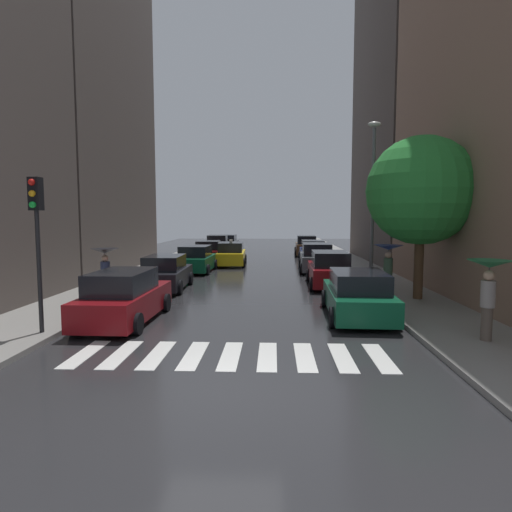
# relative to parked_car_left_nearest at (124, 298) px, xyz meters

# --- Properties ---
(ground_plane) EXTENTS (28.00, 72.00, 0.04)m
(ground_plane) POSITION_rel_parked_car_left_nearest_xyz_m (3.74, 18.50, -0.81)
(ground_plane) COLOR #27272A
(sidewalk_left) EXTENTS (3.00, 72.00, 0.15)m
(sidewalk_left) POSITION_rel_parked_car_left_nearest_xyz_m (-2.76, 18.50, -0.71)
(sidewalk_left) COLOR gray
(sidewalk_left) RESTS_ON ground
(sidewalk_right) EXTENTS (3.00, 72.00, 0.15)m
(sidewalk_right) POSITION_rel_parked_car_left_nearest_xyz_m (10.24, 18.50, -0.71)
(sidewalk_right) COLOR gray
(sidewalk_right) RESTS_ON ground
(crosswalk_stripes) EXTENTS (7.65, 2.20, 0.01)m
(crosswalk_stripes) POSITION_rel_parked_car_left_nearest_xyz_m (3.74, -3.26, -0.78)
(crosswalk_stripes) COLOR silver
(crosswalk_stripes) RESTS_ON ground
(building_left_mid) EXTENTS (6.00, 12.99, 25.82)m
(building_left_mid) POSITION_rel_parked_car_left_nearest_xyz_m (-7.26, 12.90, 12.12)
(building_left_mid) COLOR #564C47
(building_left_mid) RESTS_ON ground
(building_right_mid) EXTENTS (6.00, 13.52, 23.46)m
(building_right_mid) POSITION_rel_parked_car_left_nearest_xyz_m (14.74, 19.27, 10.95)
(building_right_mid) COLOR #564C47
(building_right_mid) RESTS_ON ground
(parked_car_left_nearest) EXTENTS (2.09, 4.70, 1.68)m
(parked_car_left_nearest) POSITION_rel_parked_car_left_nearest_xyz_m (0.00, 0.00, 0.00)
(parked_car_left_nearest) COLOR maroon
(parked_car_left_nearest) RESTS_ON ground
(parked_car_left_second) EXTENTS (2.11, 4.32, 1.60)m
(parked_car_left_second) POSITION_rel_parked_car_left_nearest_xyz_m (-0.25, 6.25, -0.03)
(parked_car_left_second) COLOR black
(parked_car_left_second) RESTS_ON ground
(parked_car_left_third) EXTENTS (2.18, 4.28, 1.64)m
(parked_car_left_third) POSITION_rel_parked_car_left_nearest_xyz_m (0.01, 12.68, -0.02)
(parked_car_left_third) COLOR #0C4C2D
(parked_car_left_third) RESTS_ON ground
(parked_car_left_fourth) EXTENTS (2.22, 4.10, 1.62)m
(parked_car_left_fourth) POSITION_rel_parked_car_left_nearest_xyz_m (-0.11, 18.50, -0.03)
(parked_car_left_fourth) COLOR maroon
(parked_car_left_fourth) RESTS_ON ground
(parked_car_left_fifth) EXTENTS (2.16, 4.50, 1.82)m
(parked_car_left_fifth) POSITION_rel_parked_car_left_nearest_xyz_m (-0.16, 24.29, 0.06)
(parked_car_left_fifth) COLOR brown
(parked_car_left_fifth) RESTS_ON ground
(parked_car_left_sixth) EXTENTS (2.11, 4.54, 1.58)m
(parked_car_left_sixth) POSITION_rel_parked_car_left_nearest_xyz_m (0.04, 30.75, -0.04)
(parked_car_left_sixth) COLOR #474C51
(parked_car_left_sixth) RESTS_ON ground
(parked_car_right_nearest) EXTENTS (2.28, 4.71, 1.57)m
(parked_car_right_nearest) POSITION_rel_parked_car_left_nearest_xyz_m (7.62, 1.00, -0.04)
(parked_car_right_nearest) COLOR #0C4C2D
(parked_car_right_nearest) RESTS_ON ground
(parked_car_right_second) EXTENTS (2.20, 4.69, 1.71)m
(parked_car_right_second) POSITION_rel_parked_car_left_nearest_xyz_m (7.52, 7.57, 0.01)
(parked_car_right_second) COLOR maroon
(parked_car_right_second) RESTS_ON ground
(parked_car_right_third) EXTENTS (2.25, 4.75, 1.76)m
(parked_car_right_third) POSITION_rel_parked_car_left_nearest_xyz_m (7.45, 13.39, 0.03)
(parked_car_right_third) COLOR #474C51
(parked_car_right_third) RESTS_ON ground
(parked_car_right_fourth) EXTENTS (2.12, 4.46, 1.64)m
(parked_car_right_fourth) POSITION_rel_parked_car_left_nearest_xyz_m (7.71, 18.96, -0.02)
(parked_car_right_fourth) COLOR navy
(parked_car_right_fourth) RESTS_ON ground
(parked_car_right_fifth) EXTENTS (2.14, 4.75, 1.77)m
(parked_car_right_fifth) POSITION_rel_parked_car_left_nearest_xyz_m (7.65, 24.68, 0.04)
(parked_car_right_fifth) COLOR brown
(parked_car_right_fifth) RESTS_ON ground
(taxi_midroad) EXTENTS (2.19, 4.51, 1.81)m
(taxi_midroad) POSITION_rel_parked_car_left_nearest_xyz_m (1.80, 16.48, -0.02)
(taxi_midroad) COLOR yellow
(taxi_midroad) RESTS_ON ground
(pedestrian_foreground) EXTENTS (1.08, 1.08, 2.11)m
(pedestrian_foreground) POSITION_rel_parked_car_left_nearest_xyz_m (10.35, -2.15, 0.93)
(pedestrian_foreground) COLOR brown
(pedestrian_foreground) RESTS_ON sidewalk_right
(pedestrian_near_tree) EXTENTS (1.14, 1.14, 2.10)m
(pedestrian_near_tree) POSITION_rel_parked_car_left_nearest_xyz_m (9.41, 4.06, 0.95)
(pedestrian_near_tree) COLOR black
(pedestrian_near_tree) RESTS_ON sidewalk_right
(pedestrian_by_kerb) EXTENTS (1.06, 1.06, 1.99)m
(pedestrian_by_kerb) POSITION_rel_parked_car_left_nearest_xyz_m (-1.87, 3.18, 0.84)
(pedestrian_by_kerb) COLOR #38513D
(pedestrian_by_kerb) RESTS_ON sidewalk_left
(street_tree_right) EXTENTS (4.21, 4.21, 6.35)m
(street_tree_right) POSITION_rel_parked_car_left_nearest_xyz_m (10.50, 3.68, 3.60)
(street_tree_right) COLOR #513823
(street_tree_right) RESTS_ON sidewalk_right
(traffic_light_left_corner) EXTENTS (0.30, 0.42, 4.30)m
(traffic_light_left_corner) POSITION_rel_parked_car_left_nearest_xyz_m (-1.71, -1.89, 2.50)
(traffic_light_left_corner) COLOR black
(traffic_light_left_corner) RESTS_ON sidewalk_left
(lamp_post_right) EXTENTS (0.60, 0.28, 7.51)m
(lamp_post_right) POSITION_rel_parked_car_left_nearest_xyz_m (9.29, 6.54, 3.66)
(lamp_post_right) COLOR #595B60
(lamp_post_right) RESTS_ON sidewalk_right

